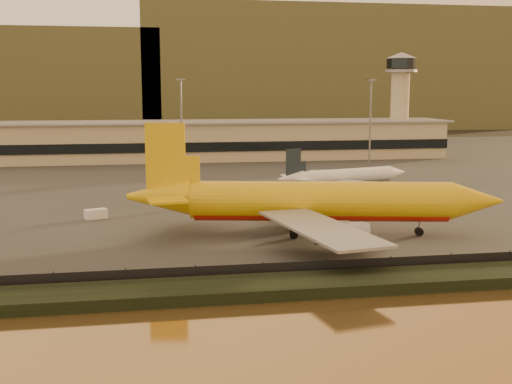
% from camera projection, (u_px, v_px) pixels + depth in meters
% --- Properties ---
extents(ground, '(900.00, 900.00, 0.00)m').
position_uv_depth(ground, '(288.00, 254.00, 90.15)').
color(ground, black).
rests_on(ground, ground).
extents(embankment, '(320.00, 7.00, 1.40)m').
position_uv_depth(embankment, '(321.00, 284.00, 73.50)').
color(embankment, black).
rests_on(embankment, ground).
extents(tarmac, '(320.00, 220.00, 0.20)m').
position_uv_depth(tarmac, '(214.00, 171.00, 182.55)').
color(tarmac, '#2D2D2D').
rests_on(tarmac, ground).
extents(perimeter_fence, '(300.00, 0.05, 2.20)m').
position_uv_depth(perimeter_fence, '(312.00, 270.00, 77.29)').
color(perimeter_fence, black).
rests_on(perimeter_fence, tarmac).
extents(terminal_building, '(202.00, 25.00, 12.60)m').
position_uv_depth(terminal_building, '(160.00, 141.00, 208.84)').
color(terminal_building, tan).
rests_on(terminal_building, tarmac).
extents(control_tower, '(11.20, 11.20, 35.50)m').
position_uv_depth(control_tower, '(400.00, 93.00, 226.09)').
color(control_tower, tan).
rests_on(control_tower, tarmac).
extents(apron_light_masts, '(152.20, 12.20, 25.40)m').
position_uv_depth(apron_light_masts, '(281.00, 118.00, 163.19)').
color(apron_light_masts, slate).
rests_on(apron_light_masts, tarmac).
extents(distant_hills, '(470.00, 160.00, 70.00)m').
position_uv_depth(distant_hills, '(140.00, 77.00, 412.46)').
color(distant_hills, brown).
rests_on(distant_hills, ground).
extents(dhl_cargo_jet, '(58.52, 56.44, 17.56)m').
position_uv_depth(dhl_cargo_jet, '(314.00, 202.00, 100.10)').
color(dhl_cargo_jet, gold).
rests_on(dhl_cargo_jet, tarmac).
extents(white_narrowbody_jet, '(33.91, 32.35, 9.91)m').
position_uv_depth(white_narrowbody_jet, '(345.00, 177.00, 146.56)').
color(white_narrowbody_jet, white).
rests_on(white_narrowbody_jet, tarmac).
extents(gse_vehicle_yellow, '(3.77, 2.85, 1.55)m').
position_uv_depth(gse_vehicle_yellow, '(285.00, 208.00, 119.41)').
color(gse_vehicle_yellow, gold).
rests_on(gse_vehicle_yellow, tarmac).
extents(gse_vehicle_white, '(4.17, 3.09, 1.71)m').
position_uv_depth(gse_vehicle_white, '(96.00, 214.00, 113.56)').
color(gse_vehicle_white, white).
rests_on(gse_vehicle_white, tarmac).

